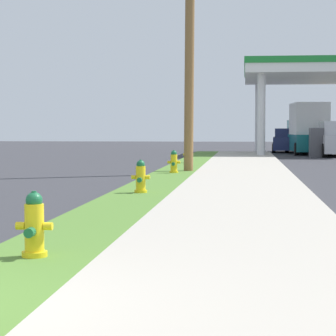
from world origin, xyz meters
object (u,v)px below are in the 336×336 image
at_px(fire_hydrant_third, 174,163).
at_px(truck_teal_at_far_bay, 307,130).
at_px(fire_hydrant_second, 141,178).
at_px(truck_tan_at_forecourt, 325,138).
at_px(fire_hydrant_nearest, 34,228).
at_px(truck_silver_on_apron, 335,140).
at_px(utility_pole_midground, 190,22).
at_px(car_navy_by_near_pump, 287,141).
at_px(fire_hydrant_fourth, 188,155).

height_order(fire_hydrant_third, truck_teal_at_far_bay, truck_teal_at_far_bay).
bearing_deg(fire_hydrant_second, truck_tan_at_forecourt, 77.22).
distance_m(fire_hydrant_nearest, truck_silver_on_apron, 33.96).
height_order(fire_hydrant_nearest, truck_teal_at_far_bay, truck_teal_at_far_bay).
height_order(utility_pole_midground, truck_tan_at_forecourt, utility_pole_midground).
bearing_deg(truck_teal_at_far_bay, fire_hydrant_nearest, -99.57).
height_order(fire_hydrant_third, truck_tan_at_forecourt, truck_tan_at_forecourt).
bearing_deg(truck_silver_on_apron, fire_hydrant_second, -106.48).
relative_size(fire_hydrant_second, car_navy_by_near_pump, 0.16).
xyz_separation_m(fire_hydrant_second, truck_tan_at_forecourt, (7.90, 34.83, 0.47)).
xyz_separation_m(fire_hydrant_third, fire_hydrant_fourth, (-0.09, 6.95, 0.00)).
bearing_deg(truck_silver_on_apron, truck_tan_at_forecourt, 87.15).
distance_m(fire_hydrant_nearest, car_navy_by_near_pump, 40.00).
bearing_deg(fire_hydrant_third, fire_hydrant_fourth, 90.74).
height_order(fire_hydrant_third, utility_pole_midground, utility_pole_midground).
relative_size(fire_hydrant_nearest, fire_hydrant_fourth, 1.00).
bearing_deg(truck_teal_at_far_bay, car_navy_by_near_pump, 108.73).
bearing_deg(fire_hydrant_nearest, truck_teal_at_far_bay, 80.43).
relative_size(fire_hydrant_fourth, car_navy_by_near_pump, 0.16).
xyz_separation_m(fire_hydrant_nearest, fire_hydrant_third, (0.05, 15.28, 0.00)).
height_order(fire_hydrant_fourth, truck_silver_on_apron, truck_silver_on_apron).
relative_size(fire_hydrant_second, fire_hydrant_third, 1.00).
xyz_separation_m(fire_hydrant_nearest, truck_silver_on_apron, (7.43, 33.14, 0.47)).
bearing_deg(fire_hydrant_nearest, utility_pole_midground, 88.40).
relative_size(fire_hydrant_nearest, fire_hydrant_third, 1.00).
distance_m(utility_pole_midground, truck_silver_on_apron, 18.51).
distance_m(fire_hydrant_second, car_navy_by_near_pump, 32.01).
relative_size(fire_hydrant_fourth, truck_teal_at_far_bay, 0.11).
xyz_separation_m(fire_hydrant_second, fire_hydrant_fourth, (-0.06, 14.16, 0.00)).
xyz_separation_m(utility_pole_midground, car_navy_by_near_pump, (4.66, 23.14, -4.46)).
relative_size(truck_tan_at_forecourt, truck_teal_at_far_bay, 0.85).
xyz_separation_m(truck_tan_at_forecourt, truck_silver_on_apron, (-0.49, -9.76, 0.00)).
distance_m(utility_pole_midground, truck_teal_at_far_bay, 21.18).
bearing_deg(utility_pole_midground, truck_tan_at_forecourt, 74.21).
height_order(truck_tan_at_forecourt, truck_silver_on_apron, same).
relative_size(fire_hydrant_nearest, truck_silver_on_apron, 0.14).
bearing_deg(fire_hydrant_second, fire_hydrant_nearest, -90.12).
bearing_deg(utility_pole_midground, car_navy_by_near_pump, 78.61).
relative_size(car_navy_by_near_pump, truck_tan_at_forecourt, 0.83).
xyz_separation_m(fire_hydrant_third, utility_pole_midground, (0.42, 1.26, 4.73)).
relative_size(fire_hydrant_third, car_navy_by_near_pump, 0.16).
xyz_separation_m(car_navy_by_near_pump, truck_teal_at_far_bay, (1.04, -3.08, 0.77)).
bearing_deg(truck_teal_at_far_bay, truck_tan_at_forecourt, 74.46).
bearing_deg(fire_hydrant_second, car_navy_by_near_pump, 80.82).
height_order(car_navy_by_near_pump, truck_tan_at_forecourt, truck_tan_at_forecourt).
bearing_deg(car_navy_by_near_pump, fire_hydrant_third, -101.76).
bearing_deg(utility_pole_midground, truck_teal_at_far_bay, 74.13).
bearing_deg(truck_tan_at_forecourt, fire_hydrant_fourth, -111.07).
relative_size(utility_pole_midground, truck_silver_on_apron, 1.81).
relative_size(fire_hydrant_third, truck_teal_at_far_bay, 0.11).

